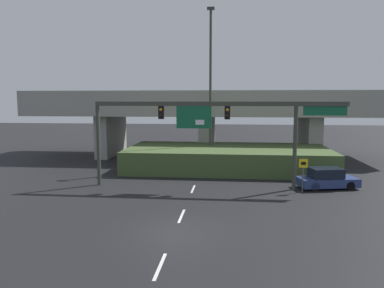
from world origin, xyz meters
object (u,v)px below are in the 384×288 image
(signal_gantry, at_px, (211,118))
(highway_light_pole_near, at_px, (210,84))
(parked_sedan_near_right, at_px, (327,179))
(speed_limit_sign, at_px, (303,170))

(signal_gantry, bearing_deg, highway_light_pole_near, 93.75)
(parked_sedan_near_right, bearing_deg, signal_gantry, 172.12)
(speed_limit_sign, xyz_separation_m, parked_sedan_near_right, (1.97, 1.37, -0.87))
(signal_gantry, distance_m, parked_sedan_near_right, 9.53)
(speed_limit_sign, bearing_deg, signal_gantry, 173.92)
(speed_limit_sign, relative_size, highway_light_pole_near, 0.16)
(signal_gantry, bearing_deg, speed_limit_sign, -6.08)
(speed_limit_sign, bearing_deg, parked_sedan_near_right, 34.79)
(signal_gantry, xyz_separation_m, speed_limit_sign, (6.43, -0.68, -3.58))
(signal_gantry, relative_size, highway_light_pole_near, 1.21)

